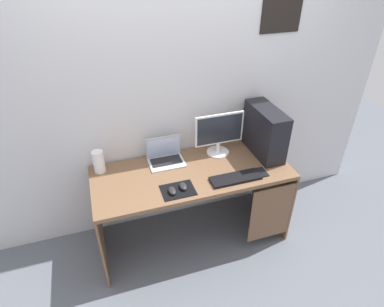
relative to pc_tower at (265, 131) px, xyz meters
The scene contains 12 objects.
ground_plane 1.21m from the pc_tower, behind, with size 8.00×8.00×0.00m, color slate.
wall_back 0.83m from the pc_tower, 156.85° to the left, with size 4.00×0.05×2.60m.
desk 0.78m from the pc_tower, behind, with size 1.67×0.69×0.76m.
pc_tower is the anchor object (origin of this frame).
monitor 0.40m from the pc_tower, 164.54° to the left, with size 0.44×0.20×0.39m.
laptop 0.90m from the pc_tower, behind, with size 0.31×0.22×0.22m.
speaker 1.45m from the pc_tower, behind, with size 0.09×0.09×0.20m, color white.
keyboard 0.54m from the pc_tower, 143.37° to the right, with size 0.42×0.14×0.02m, color black.
mousepad 0.96m from the pc_tower, 161.97° to the right, with size 0.26×0.20×0.01m, color black.
mouse_left 0.91m from the pc_tower, 161.69° to the right, with size 0.06×0.10×0.03m, color #232326.
mouse_right 1.00m from the pc_tower, 162.05° to the right, with size 0.06×0.10×0.03m, color #232326.
cell_phone 0.39m from the pc_tower, 118.18° to the right, with size 0.07×0.13×0.01m, color black.
Camera 1 is at (-0.68, -2.08, 2.39)m, focal length 30.25 mm.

